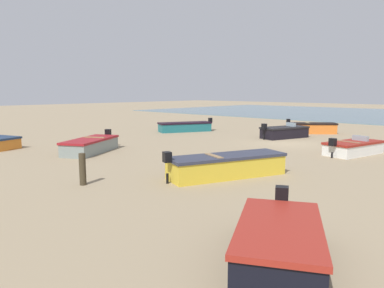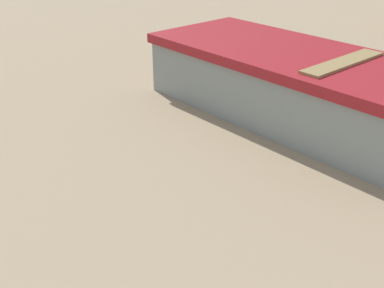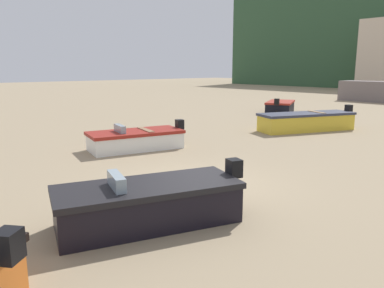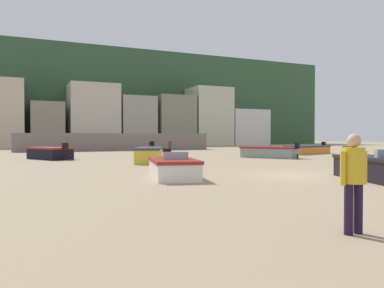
% 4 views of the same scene
% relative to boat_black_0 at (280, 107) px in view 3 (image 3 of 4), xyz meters
% --- Properties ---
extents(ground_plane, '(160.00, 160.00, 0.00)m').
position_rel_boat_black_0_xyz_m(ground_plane, '(8.53, -15.70, -0.42)').
color(ground_plane, '#9A8666').
extents(boat_black_0, '(3.04, 3.72, 1.15)m').
position_rel_boat_black_0_xyz_m(boat_black_0, '(0.00, 0.00, 0.00)').
color(boat_black_0, black).
rests_on(boat_black_0, ground).
extents(boat_black_1, '(2.52, 4.07, 1.17)m').
position_rel_boat_black_0_xyz_m(boat_black_1, '(9.83, -18.04, 0.02)').
color(boat_black_1, black).
rests_on(boat_black_1, ground).
extents(boat_white_2, '(2.37, 4.01, 1.05)m').
position_rel_boat_black_0_xyz_m(boat_white_2, '(3.50, -14.27, -0.04)').
color(boat_white_2, white).
rests_on(boat_white_2, ground).
extents(boat_yellow_4, '(3.20, 5.24, 1.23)m').
position_rel_boat_black_0_xyz_m(boat_yellow_4, '(5.42, -5.25, 0.04)').
color(boat_yellow_4, gold).
rests_on(boat_yellow_4, ground).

